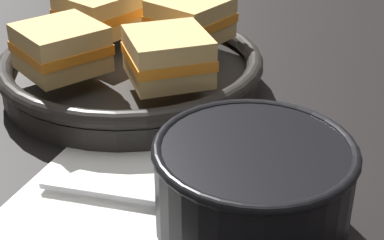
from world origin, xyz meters
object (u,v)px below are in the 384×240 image
soup_bowl (253,181)px  skillet (132,70)px  sandwich_far_right (190,19)px  spoon (186,206)px  sandwich_far_left (168,56)px  sandwich_near_right (61,48)px  sandwich_near_left (98,13)px

soup_bowl → skillet: bearing=137.7°
sandwich_far_right → spoon: bearing=-67.6°
skillet → sandwich_far_left: bearing=-33.3°
skillet → soup_bowl: bearing=-42.3°
sandwich_near_right → sandwich_far_right: (0.08, 0.13, 0.00)m
sandwich_near_left → sandwich_far_left: bearing=-33.3°
soup_bowl → sandwich_far_right: (-0.15, 0.24, 0.02)m
spoon → sandwich_far_right: sandwich_far_right is taller
sandwich_near_right → soup_bowl: bearing=-25.4°
sandwich_near_left → sandwich_near_right: size_ratio=0.93×
soup_bowl → sandwich_near_right: bearing=154.6°
spoon → sandwich_near_right: size_ratio=1.66×
sandwich_far_left → soup_bowl: bearing=-46.0°
sandwich_near_left → sandwich_near_right: (0.02, -0.11, 0.00)m
spoon → sandwich_far_right: (-0.10, 0.25, 0.06)m
soup_bowl → sandwich_far_left: sandwich_far_left is taller
skillet → sandwich_far_right: sandwich_far_right is taller
spoon → sandwich_near_left: sandwich_near_left is taller
soup_bowl → sandwich_near_left: sandwich_near_left is taller
spoon → sandwich_far_left: bearing=110.7°
spoon → skillet: skillet is taller
soup_bowl → sandwich_far_right: 0.29m
soup_bowl → sandwich_near_right: sandwich_near_right is taller
soup_bowl → sandwich_near_left: size_ratio=1.49×
sandwich_far_left → sandwich_near_right: bearing=-168.3°
spoon → sandwich_far_right: bearing=103.5°
skillet → sandwich_near_left: (-0.06, 0.04, 0.04)m
soup_bowl → spoon: 0.06m
spoon → skillet: (-0.14, 0.18, 0.01)m
soup_bowl → sandwich_near_left: bearing=139.8°
spoon → sandwich_far_left: sandwich_far_left is taller
sandwich_near_left → sandwich_far_right: same height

